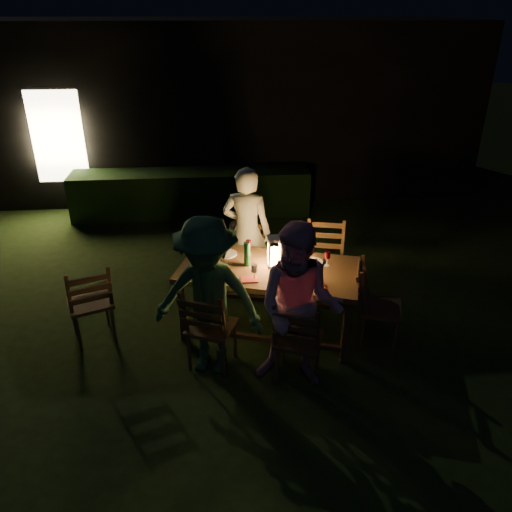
{
  "coord_description": "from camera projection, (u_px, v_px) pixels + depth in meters",
  "views": [
    {
      "loc": [
        -0.08,
        -4.85,
        3.41
      ],
      "look_at": [
        0.36,
        0.25,
        0.84
      ],
      "focal_mm": 35.0,
      "sensor_mm": 36.0,
      "label": 1
    }
  ],
  "objects": [
    {
      "name": "dining_table",
      "position": [
        269.0,
        274.0,
        5.56
      ],
      "size": [
        2.17,
        1.52,
        0.82
      ],
      "rotation": [
        0.0,
        0.0,
        -0.3
      ],
      "color": "#52361B",
      "rests_on": "ground"
    },
    {
      "name": "napkin_left",
      "position": [
        249.0,
        279.0,
        5.27
      ],
      "size": [
        0.18,
        0.14,
        0.01
      ],
      "primitive_type": "cube",
      "color": "red",
      "rests_on": "dining_table"
    },
    {
      "name": "ice_bucket",
      "position": [
        249.0,
        218.0,
        6.76
      ],
      "size": [
        0.3,
        0.3,
        0.22
      ],
      "primitive_type": "cylinder",
      "color": "#A5A8AD",
      "rests_on": "side_table"
    },
    {
      "name": "wineglass_a",
      "position": [
        248.0,
        247.0,
        5.79
      ],
      "size": [
        0.06,
        0.06,
        0.18
      ],
      "primitive_type": null,
      "color": "#59070F",
      "rests_on": "dining_table"
    },
    {
      "name": "bottle_bucket_a",
      "position": [
        246.0,
        215.0,
        6.7
      ],
      "size": [
        0.07,
        0.07,
        0.32
      ],
      "primitive_type": "cylinder",
      "color": "#0F471E",
      "rests_on": "side_table"
    },
    {
      "name": "chair_near_left",
      "position": [
        212.0,
        341.0,
        5.16
      ],
      "size": [
        0.61,
        0.62,
        1.02
      ],
      "rotation": [
        0.0,
        0.0,
        -0.38
      ],
      "color": "#52361B",
      "rests_on": "ground"
    },
    {
      "name": "chair_far_left",
      "position": [
        246.0,
        273.0,
        6.52
      ],
      "size": [
        0.56,
        0.58,
        0.97
      ],
      "rotation": [
        0.0,
        0.0,
        2.8
      ],
      "color": "#52361B",
      "rests_on": "ground"
    },
    {
      "name": "person_house_side",
      "position": [
        247.0,
        232.0,
        6.31
      ],
      "size": [
        0.71,
        0.57,
        1.7
      ],
      "primitive_type": "imported",
      "rotation": [
        0.0,
        0.0,
        2.84
      ],
      "color": "beige",
      "rests_on": "ground"
    },
    {
      "name": "plate_far_right",
      "position": [
        312.0,
        262.0,
        5.63
      ],
      "size": [
        0.25,
        0.25,
        0.01
      ],
      "primitive_type": "cylinder",
      "color": "white",
      "rests_on": "dining_table"
    },
    {
      "name": "chair_far_right",
      "position": [
        323.0,
        278.0,
        6.31
      ],
      "size": [
        0.58,
        0.61,
        1.07
      ],
      "rotation": [
        0.0,
        0.0,
        2.91
      ],
      "color": "#52361B",
      "rests_on": "ground"
    },
    {
      "name": "plate_near_left",
      "position": [
        216.0,
        271.0,
        5.43
      ],
      "size": [
        0.25,
        0.25,
        0.01
      ],
      "primitive_type": "cylinder",
      "color": "white",
      "rests_on": "dining_table"
    },
    {
      "name": "wineglass_d",
      "position": [
        327.0,
        259.0,
        5.52
      ],
      "size": [
        0.06,
        0.06,
        0.18
      ],
      "primitive_type": null,
      "color": "#59070F",
      "rests_on": "dining_table"
    },
    {
      "name": "wineglass_c",
      "position": [
        292.0,
        275.0,
        5.18
      ],
      "size": [
        0.06,
        0.06,
        0.18
      ],
      "primitive_type": null,
      "color": "#59070F",
      "rests_on": "dining_table"
    },
    {
      "name": "napkin_right",
      "position": [
        316.0,
        286.0,
        5.15
      ],
      "size": [
        0.18,
        0.14,
        0.01
      ],
      "primitive_type": "cube",
      "color": "red",
      "rests_on": "dining_table"
    },
    {
      "name": "plate_near_right",
      "position": [
        307.0,
        281.0,
        5.24
      ],
      "size": [
        0.25,
        0.25,
        0.01
      ],
      "primitive_type": "cylinder",
      "color": "white",
      "rests_on": "dining_table"
    },
    {
      "name": "plate_far_left",
      "position": [
        226.0,
        254.0,
        5.82
      ],
      "size": [
        0.25,
        0.25,
        0.01
      ],
      "primitive_type": "cylinder",
      "color": "white",
      "rests_on": "dining_table"
    },
    {
      "name": "bottle_table",
      "position": [
        247.0,
        254.0,
        5.51
      ],
      "size": [
        0.07,
        0.07,
        0.28
      ],
      "primitive_type": "cylinder",
      "color": "#0F471E",
      "rests_on": "dining_table"
    },
    {
      "name": "bottle_bucket_b",
      "position": [
        252.0,
        213.0,
        6.78
      ],
      "size": [
        0.07,
        0.07,
        0.32
      ],
      "primitive_type": "cylinder",
      "color": "#0F471E",
      "rests_on": "side_table"
    },
    {
      "name": "wineglass_b",
      "position": [
        203.0,
        259.0,
        5.52
      ],
      "size": [
        0.06,
        0.06,
        0.18
      ],
      "primitive_type": null,
      "color": "#59070F",
      "rests_on": "dining_table"
    },
    {
      "name": "side_table",
      "position": [
        249.0,
        231.0,
        6.85
      ],
      "size": [
        0.55,
        0.55,
        0.73
      ],
      "color": "#846242",
      "rests_on": "ground"
    },
    {
      "name": "chair_end",
      "position": [
        377.0,
        319.0,
        5.52
      ],
      "size": [
        0.6,
        0.58,
        1.01
      ],
      "rotation": [
        0.0,
        0.0,
        -1.88
      ],
      "color": "#52361B",
      "rests_on": "ground"
    },
    {
      "name": "wineglass_e",
      "position": [
        254.0,
        272.0,
        5.24
      ],
      "size": [
        0.06,
        0.06,
        0.18
      ],
      "primitive_type": null,
      "color": "silver",
      "rests_on": "dining_table"
    },
    {
      "name": "chair_spare",
      "position": [
        93.0,
        316.0,
        5.57
      ],
      "size": [
        0.61,
        0.63,
        1.03
      ],
      "rotation": [
        0.0,
        0.0,
        0.37
      ],
      "color": "#52361B",
      "rests_on": "ground"
    },
    {
      "name": "chair_near_right",
      "position": [
        298.0,
        353.0,
        5.0
      ],
      "size": [
        0.58,
        0.6,
        0.99
      ],
      "rotation": [
        0.0,
        0.0,
        -0.36
      ],
      "color": "#52361B",
      "rests_on": "ground"
    },
    {
      "name": "garden_envelope",
      "position": [
        215.0,
        102.0,
        10.62
      ],
      "size": [
        40.0,
        40.0,
        3.2
      ],
      "color": "black",
      "rests_on": "ground"
    },
    {
      "name": "person_opp_left",
      "position": [
        208.0,
        298.0,
        4.88
      ],
      "size": [
        1.24,
        0.93,
        1.7
      ],
      "primitive_type": "imported",
      "rotation": [
        0.0,
        0.0,
        -0.3
      ],
      "color": "#2D5A34",
      "rests_on": "ground"
    },
    {
      "name": "lantern",
      "position": [
        275.0,
        253.0,
        5.49
      ],
      "size": [
        0.16,
        0.16,
        0.35
      ],
      "color": "white",
      "rests_on": "dining_table"
    },
    {
      "name": "person_opp_right",
      "position": [
        299.0,
        308.0,
        4.7
      ],
      "size": [
        0.99,
        0.87,
        1.72
      ],
      "primitive_type": "imported",
      "rotation": [
        0.0,
        0.0,
        -0.3
      ],
      "color": "#C889A6",
      "rests_on": "ground"
    },
    {
      "name": "phone",
      "position": [
        207.0,
        274.0,
        5.38
      ],
      "size": [
        0.14,
        0.07,
        0.01
      ],
      "primitive_type": "cube",
      "color": "black",
      "rests_on": "dining_table"
    }
  ]
}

